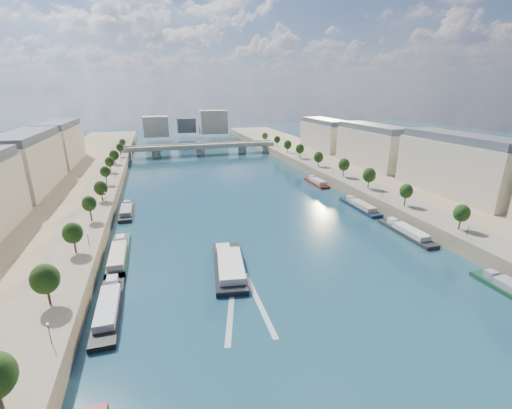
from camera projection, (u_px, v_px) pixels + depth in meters
ground at (245, 210)px, 137.49m from camera, size 700.00×700.00×0.00m
quay_left at (43, 223)px, 117.31m from camera, size 44.00×520.00×5.00m
quay_right at (398, 190)px, 156.08m from camera, size 44.00×520.00×5.00m
pave_left at (89, 212)px, 120.54m from camera, size 14.00×520.00×0.10m
pave_right at (370, 187)px, 151.23m from camera, size 14.00×520.00×0.10m
trees_left at (94, 196)px, 121.16m from camera, size 4.80×268.80×8.26m
trees_right at (354, 171)px, 158.06m from camera, size 4.80×268.80×8.26m
lamps_left at (98, 213)px, 111.79m from camera, size 0.36×200.36×4.28m
lamps_right at (355, 179)px, 153.70m from camera, size 0.36×200.36×4.28m
buildings_left at (3, 178)px, 120.27m from camera, size 16.00×226.00×23.20m
buildings_right at (408, 154)px, 166.05m from camera, size 16.00×226.00×23.20m
skyline at (191, 124)px, 333.21m from camera, size 79.00×42.00×22.00m
bridge at (201, 148)px, 254.08m from camera, size 112.00×12.00×8.15m
tour_barge at (229, 266)px, 92.20m from camera, size 11.78×28.28×3.76m
wake at (245, 304)px, 77.43m from camera, size 11.37×26.02×0.04m
moored_barges_left at (107, 317)px, 71.73m from camera, size 5.00×155.65×3.60m
moored_barges_right at (413, 236)px, 111.54m from camera, size 5.00×161.66×3.60m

